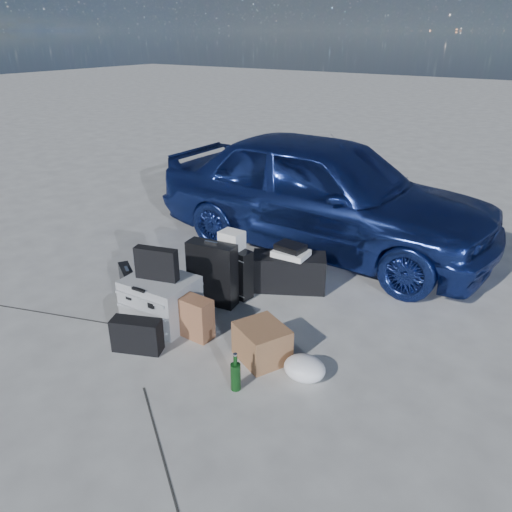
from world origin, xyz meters
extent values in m
plane|color=beige|center=(0.00, 0.00, 0.00)|extent=(60.00, 60.00, 0.00)
imported|color=navy|center=(0.09, 2.58, 0.73)|extent=(4.29, 1.76, 1.45)
cube|color=#9D9EA2|center=(-0.33, 0.08, 0.23)|extent=(0.65, 0.54, 0.45)
cube|color=black|center=(-0.35, 0.08, 0.61)|extent=(0.42, 0.21, 0.31)
cube|color=black|center=(-0.87, 0.16, 0.18)|extent=(0.45, 0.34, 0.36)
cube|color=black|center=(-0.15, 0.64, 0.33)|extent=(0.53, 0.25, 0.66)
cube|color=black|center=(-0.09, 0.91, 0.26)|extent=(0.45, 0.22, 0.52)
cube|color=white|center=(-0.09, 0.91, 0.62)|extent=(0.23, 0.19, 0.18)
cube|color=black|center=(0.34, 1.34, 0.19)|extent=(0.84, 0.66, 0.39)
cube|color=white|center=(0.36, 1.34, 0.42)|extent=(0.37, 0.29, 0.06)
cube|color=black|center=(0.34, 1.35, 0.48)|extent=(0.31, 0.23, 0.06)
cube|color=brown|center=(0.13, 0.06, 0.19)|extent=(0.29, 0.18, 0.39)
cube|color=#905E3E|center=(0.80, 0.11, 0.16)|extent=(0.53, 0.51, 0.31)
ellipsoid|color=white|center=(1.23, 0.07, 0.10)|extent=(0.35, 0.30, 0.19)
cube|color=black|center=(-0.17, -0.39, 0.15)|extent=(0.46, 0.32, 0.30)
cylinder|color=black|center=(0.85, -0.34, 0.16)|extent=(0.09, 0.09, 0.32)
camera|label=1|loc=(2.73, -2.86, 2.56)|focal=35.00mm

